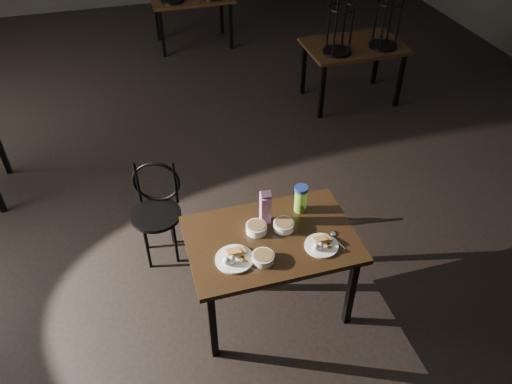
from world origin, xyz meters
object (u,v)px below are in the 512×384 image
object	(u,v)px
juice_carton	(265,207)
bentwood_chair	(157,205)
main_table	(271,245)
water_bottle	(301,199)

from	to	relation	value
juice_carton	bentwood_chair	world-z (taller)	juice_carton
main_table	juice_carton	xyz separation A→B (m)	(0.01, 0.18, 0.21)
juice_carton	water_bottle	world-z (taller)	juice_carton
juice_carton	bentwood_chair	distance (m)	1.06
water_bottle	bentwood_chair	distance (m)	1.25
main_table	water_bottle	bearing A→B (deg)	36.88
main_table	water_bottle	xyz separation A→B (m)	(0.29, 0.22, 0.19)
main_table	water_bottle	size ratio (longest dim) A/B	5.39
water_bottle	main_table	bearing A→B (deg)	-143.12
juice_carton	water_bottle	size ratio (longest dim) A/B	1.31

